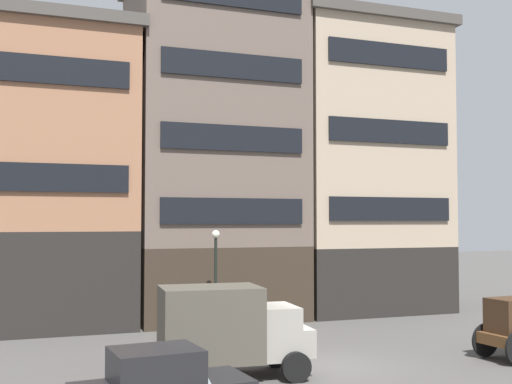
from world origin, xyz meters
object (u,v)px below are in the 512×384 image
(pedestrian_officer, at_px, (239,317))
(streetlamp_curbside, at_px, (216,267))
(delivery_truck_near, at_px, (230,328))
(fire_hydrant_curbside, at_px, (262,321))

(pedestrian_officer, relative_size, streetlamp_curbside, 0.44)
(delivery_truck_near, bearing_deg, streetlamp_curbside, 77.03)
(pedestrian_officer, bearing_deg, fire_hydrant_curbside, 51.99)
(fire_hydrant_curbside, bearing_deg, delivery_truck_near, -117.28)
(delivery_truck_near, relative_size, streetlamp_curbside, 1.08)
(streetlamp_curbside, xyz_separation_m, fire_hydrant_curbside, (1.91, -0.13, -2.24))
(pedestrian_officer, distance_m, streetlamp_curbside, 2.86)
(delivery_truck_near, bearing_deg, fire_hydrant_curbside, 62.72)
(fire_hydrant_curbside, bearing_deg, streetlamp_curbside, 176.13)
(delivery_truck_near, distance_m, streetlamp_curbside, 7.21)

